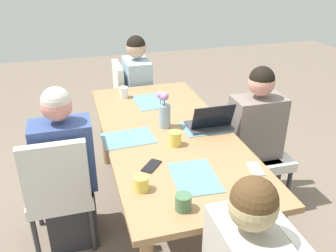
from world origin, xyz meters
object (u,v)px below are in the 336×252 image
person_head_left_left_mid (138,99)px  coffee_mug_near_right (183,202)px  laptop_far_left_near (210,123)px  coffee_mug_near_left (175,138)px  person_far_left_near (254,146)px  coffee_mug_centre_right (141,183)px  dining_table (168,142)px  chair_head_left_left_mid (130,100)px  chair_near_left_far (59,188)px  chair_far_left_near (256,144)px  phone_black (152,166)px  flower_vase (164,110)px  person_near_left_far (67,177)px  phone_silver (255,169)px  coffee_mug_centre_left (124,92)px

person_head_left_left_mid → coffee_mug_near_right: 2.15m
laptop_far_left_near → coffee_mug_near_left: bearing=-62.0°
person_far_left_near → coffee_mug_centre_right: (0.64, -1.06, 0.27)m
dining_table → chair_head_left_left_mid: (-1.33, -0.05, -0.18)m
coffee_mug_near_left → coffee_mug_centre_right: bearing=-36.8°
chair_head_left_left_mid → person_head_left_left_mid: person_head_left_left_mid is taller
person_far_left_near → chair_near_left_far: (0.11, -1.53, -0.03)m
chair_far_left_near → phone_black: bearing=-63.8°
coffee_mug_near_right → phone_black: size_ratio=0.58×
person_far_left_near → flower_vase: 0.82m
dining_table → coffee_mug_near_right: (0.86, -0.16, 0.12)m
chair_far_left_near → coffee_mug_near_left: bearing=-70.9°
person_near_left_far → phone_silver: 1.29m
chair_head_left_left_mid → person_head_left_left_mid: (0.06, 0.07, 0.03)m
chair_far_left_near → person_head_left_left_mid: bearing=-147.7°
person_near_left_far → coffee_mug_centre_left: 1.01m
phone_black → coffee_mug_centre_left: bearing=39.0°
person_far_left_near → chair_near_left_far: person_far_left_near is taller
chair_far_left_near → person_head_left_left_mid: (-1.19, -0.75, 0.03)m
chair_near_left_far → laptop_far_left_near: bearing=94.4°
chair_far_left_near → coffee_mug_centre_right: chair_far_left_near is taller
chair_far_left_near → coffee_mug_near_left: 0.89m
person_far_left_near → coffee_mug_near_right: size_ratio=13.84×
chair_far_left_near → person_far_left_near: size_ratio=0.75×
phone_black → person_head_left_left_mid: bearing=31.8°
chair_far_left_near → person_head_left_left_mid: person_head_left_left_mid is taller
person_near_left_far → coffee_mug_near_right: bearing=35.5°
phone_silver → coffee_mug_near_left: bearing=50.8°
person_near_left_far → laptop_far_left_near: (-0.01, 1.07, 0.28)m
chair_near_left_far → coffee_mug_near_left: (0.09, 0.80, 0.31)m
coffee_mug_near_left → phone_black: size_ratio=0.67×
person_far_left_near → coffee_mug_near_left: person_far_left_near is taller
person_head_left_left_mid → chair_near_left_far: bearing=-31.3°
chair_near_left_far → person_near_left_far: 0.10m
chair_head_left_left_mid → chair_near_left_far: same height
coffee_mug_near_left → coffee_mug_centre_left: 0.98m
coffee_mug_centre_right → chair_head_left_left_mid: bearing=171.6°
coffee_mug_near_right → coffee_mug_centre_left: 1.62m
person_far_left_near → person_near_left_far: bearing=-88.5°
laptop_far_left_near → phone_silver: bearing=5.5°
person_head_left_left_mid → chair_near_left_far: person_head_left_left_mid is taller
person_near_left_far → chair_head_left_left_mid: bearing=152.7°
flower_vase → coffee_mug_centre_left: flower_vase is taller
person_head_left_left_mid → coffee_mug_centre_left: person_head_left_left_mid is taller
chair_far_left_near → coffee_mug_near_right: size_ratio=10.42×
coffee_mug_near_left → coffee_mug_centre_left: coffee_mug_near_left is taller
coffee_mug_centre_left → phone_black: 1.18m
dining_table → coffee_mug_near_left: bearing=-1.9°
coffee_mug_near_right → coffee_mug_centre_left: size_ratio=0.88×
coffee_mug_centre_right → phone_black: size_ratio=0.56×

